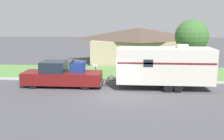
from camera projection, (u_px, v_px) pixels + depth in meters
name	position (u px, v px, depth m)	size (l,w,h in m)	color
ground_plane	(114.00, 94.00, 18.05)	(120.00, 120.00, 0.00)	#47474C
curb_strip	(117.00, 81.00, 21.70)	(80.00, 0.30, 0.14)	#ADADA8
lawn_strip	(119.00, 73.00, 25.28)	(80.00, 7.00, 0.03)	#568442
house_across_street	(139.00, 44.00, 31.43)	(12.27, 7.10, 4.33)	tan
pickup_truck	(62.00, 75.00, 20.02)	(6.38, 2.03, 2.11)	black
travel_trailer	(164.00, 65.00, 19.24)	(8.30, 2.48, 3.46)	black
mailbox	(95.00, 68.00, 22.54)	(0.48, 0.20, 1.34)	brown
tree_in_yard	(192.00, 36.00, 23.44)	(3.11, 3.11, 5.32)	brown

